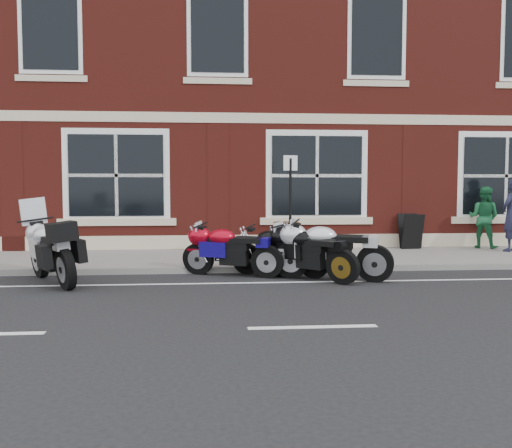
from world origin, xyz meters
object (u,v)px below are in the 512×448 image
Objects in this scene: moto_touring_silver at (52,248)px; parking_sign at (290,200)px; pedestrian_left at (512,215)px; barrel_planter at (286,237)px; moto_sport_red at (231,249)px; pedestrian_right at (484,217)px; moto_sport_silver at (330,249)px; a_board_sign at (411,231)px; moto_naked_black at (279,250)px; moto_sport_black at (309,251)px.

moto_touring_silver is 4.87m from parking_sign.
pedestrian_left is 2.42× the size of barrel_planter.
moto_sport_red is at bearing -154.82° from parking_sign.
moto_sport_silver is at bearing 80.89° from pedestrian_right.
pedestrian_right is 1.77× the size of a_board_sign.
moto_touring_silver is at bearing 109.31° from moto_sport_silver.
a_board_sign reaches higher than moto_naked_black.
parking_sign is at bearing 7.96° from moto_naked_black.
moto_naked_black is 6.53m from pedestrian_left.
pedestrian_right is 0.70× the size of parking_sign.
moto_sport_red is at bearing 68.41° from pedestrian_right.
moto_sport_red is at bearing -118.80° from barrel_planter.
parking_sign reaches higher than moto_touring_silver.
moto_sport_red is 1.99m from parking_sign.
moto_sport_silver is at bearing -52.32° from moto_sport_black.
moto_touring_silver is 2.29× the size of a_board_sign.
moto_touring_silver is at bearing 63.09° from pedestrian_right.
barrel_planter is at bearing -33.51° from pedestrian_left.
moto_sport_red is 5.67m from a_board_sign.
parking_sign is at bearing -19.07° from pedestrian_left.
moto_sport_silver is 5.98m from pedestrian_left.
moto_touring_silver is 1.15× the size of pedestrian_left.
moto_touring_silver is 1.13× the size of moto_naked_black.
pedestrian_right is (-0.32, 0.78, -0.10)m from pedestrian_left.
moto_sport_silver is 1.03m from moto_naked_black.
a_board_sign is at bearing -5.98° from moto_touring_silver.
moto_touring_silver is 10.54m from pedestrian_left.
pedestrian_left is at bearing 154.86° from pedestrian_right.
moto_touring_silver is 3.23m from moto_sport_red.
pedestrian_right is (4.83, 3.79, 0.34)m from moto_sport_silver.
a_board_sign is at bearing 9.64° from barrel_planter.
barrel_planter is at bearing 44.53° from moto_sport_black.
pedestrian_right is at bearing -41.06° from moto_sport_red.
moto_sport_silver is at bearing -133.88° from a_board_sign.
moto_sport_black is (4.60, -0.10, -0.08)m from moto_touring_silver.
moto_touring_silver is 4.13m from moto_naked_black.
a_board_sign is (-2.24, 0.77, -0.44)m from pedestrian_left.
parking_sign is (-0.09, 1.74, 0.89)m from moto_sport_black.
moto_touring_silver is 8.69m from a_board_sign.
pedestrian_right is 1.95m from a_board_sign.
a_board_sign reaches higher than moto_sport_black.
a_board_sign is at bearing 3.60° from moto_sport_black.
pedestrian_right reaches higher than moto_sport_red.
moto_sport_black is (1.41, -0.56, 0.00)m from moto_sport_red.
moto_sport_black is at bearing -90.50° from barrel_planter.
moto_touring_silver is at bearing -146.46° from barrel_planter.
pedestrian_right is 5.69m from parking_sign.
moto_touring_silver reaches higher than a_board_sign.
parking_sign is at bearing -10.68° from moto_touring_silver.
moto_sport_black is 6.43m from pedestrian_right.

